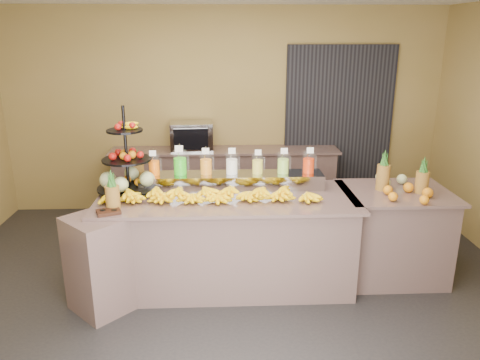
{
  "coord_description": "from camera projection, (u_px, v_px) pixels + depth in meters",
  "views": [
    {
      "loc": [
        -0.06,
        -3.96,
        2.44
      ],
      "look_at": [
        0.13,
        0.3,
        1.1
      ],
      "focal_mm": 35.0,
      "sensor_mm": 36.0,
      "label": 1
    }
  ],
  "objects": [
    {
      "name": "juice_pitcher_orange_c",
      "position": [
        309.0,
        164.0,
        4.74
      ],
      "size": [
        0.12,
        0.12,
        0.29
      ],
      "color": "silver",
      "rests_on": "pitcher_tray"
    },
    {
      "name": "fruit_stand",
      "position": [
        132.0,
        171.0,
        4.59
      ],
      "size": [
        0.64,
        0.64,
        0.86
      ],
      "rotation": [
        0.0,
        0.0,
        0.05
      ],
      "color": "black",
      "rests_on": "buffet_counter"
    },
    {
      "name": "buffet_counter",
      "position": [
        216.0,
        243.0,
        4.61
      ],
      "size": [
        2.75,
        1.25,
        0.93
      ],
      "color": "gray",
      "rests_on": "ground"
    },
    {
      "name": "pineapple_left_b",
      "position": [
        138.0,
        171.0,
        4.83
      ],
      "size": [
        0.13,
        0.13,
        0.39
      ],
      "rotation": [
        0.0,
        0.0,
        0.14
      ],
      "color": "brown",
      "rests_on": "buffet_counter"
    },
    {
      "name": "right_fruit_pile",
      "position": [
        404.0,
        187.0,
        4.55
      ],
      "size": [
        0.49,
        0.47,
        0.26
      ],
      "color": "brown",
      "rests_on": "right_counter"
    },
    {
      "name": "juice_pitcher_lime",
      "position": [
        283.0,
        164.0,
        4.73
      ],
      "size": [
        0.12,
        0.12,
        0.28
      ],
      "color": "silver",
      "rests_on": "pitcher_tray"
    },
    {
      "name": "juice_pitcher_lemon",
      "position": [
        258.0,
        165.0,
        4.72
      ],
      "size": [
        0.11,
        0.12,
        0.27
      ],
      "color": "silver",
      "rests_on": "pitcher_tray"
    },
    {
      "name": "ground",
      "position": [
        228.0,
        298.0,
        4.51
      ],
      "size": [
        6.0,
        6.0,
        0.0
      ],
      "primitive_type": "plane",
      "color": "black",
      "rests_on": "ground"
    },
    {
      "name": "juice_pitcher_milk",
      "position": [
        232.0,
        164.0,
        4.71
      ],
      "size": [
        0.12,
        0.12,
        0.29
      ],
      "color": "silver",
      "rests_on": "pitcher_tray"
    },
    {
      "name": "pitcher_tray",
      "position": [
        232.0,
        181.0,
        4.76
      ],
      "size": [
        1.85,
        0.3,
        0.15
      ],
      "primitive_type": "cube",
      "color": "gray",
      "rests_on": "buffet_counter"
    },
    {
      "name": "juice_pitcher_green",
      "position": [
        180.0,
        164.0,
        4.69
      ],
      "size": [
        0.13,
        0.14,
        0.32
      ],
      "color": "silver",
      "rests_on": "pitcher_tray"
    },
    {
      "name": "pineapple_left_a",
      "position": [
        112.0,
        195.0,
        4.16
      ],
      "size": [
        0.13,
        0.13,
        0.38
      ],
      "rotation": [
        0.0,
        0.0,
        -0.35
      ],
      "color": "brown",
      "rests_on": "buffet_counter"
    },
    {
      "name": "oven_warmer",
      "position": [
        192.0,
        136.0,
        6.3
      ],
      "size": [
        0.58,
        0.42,
        0.37
      ],
      "primitive_type": "cube",
      "rotation": [
        0.0,
        0.0,
        0.05
      ],
      "color": "gray",
      "rests_on": "back_ledge"
    },
    {
      "name": "right_counter",
      "position": [
        392.0,
        233.0,
        4.82
      ],
      "size": [
        1.08,
        0.88,
        0.93
      ],
      "color": "gray",
      "rests_on": "ground"
    },
    {
      "name": "juice_pitcher_orange_b",
      "position": [
        206.0,
        165.0,
        4.7
      ],
      "size": [
        0.12,
        0.13,
        0.29
      ],
      "color": "silver",
      "rests_on": "pitcher_tray"
    },
    {
      "name": "room_envelope",
      "position": [
        244.0,
        92.0,
        4.7
      ],
      "size": [
        6.04,
        5.02,
        2.82
      ],
      "color": "olive",
      "rests_on": "ground"
    },
    {
      "name": "back_ledge",
      "position": [
        225.0,
        181.0,
        6.51
      ],
      "size": [
        3.1,
        0.55,
        0.93
      ],
      "color": "gray",
      "rests_on": "ground"
    },
    {
      "name": "banana_heap",
      "position": [
        207.0,
        192.0,
        4.4
      ],
      "size": [
        2.12,
        0.19,
        0.18
      ],
      "color": "yellow",
      "rests_on": "buffet_counter"
    },
    {
      "name": "condiment_caddy",
      "position": [
        109.0,
        212.0,
        4.1
      ],
      "size": [
        0.24,
        0.21,
        0.03
      ],
      "primitive_type": "cube",
      "rotation": [
        0.0,
        0.0,
        0.39
      ],
      "color": "black",
      "rests_on": "buffet_counter"
    },
    {
      "name": "juice_pitcher_orange_a",
      "position": [
        154.0,
        166.0,
        4.68
      ],
      "size": [
        0.11,
        0.12,
        0.27
      ],
      "color": "silver",
      "rests_on": "pitcher_tray"
    }
  ]
}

